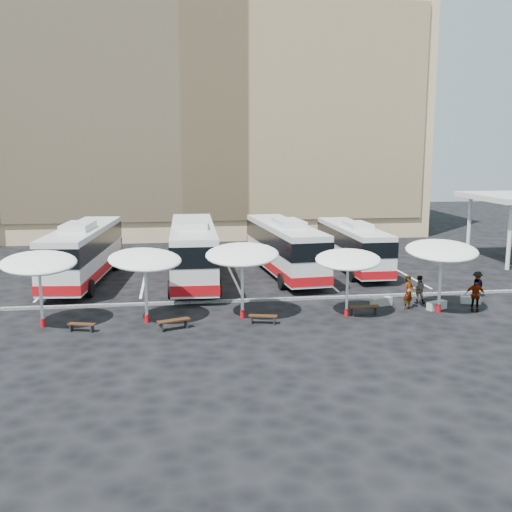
{
  "coord_description": "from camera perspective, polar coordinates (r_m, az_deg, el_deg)",
  "views": [
    {
      "loc": [
        -3.96,
        -32.68,
        8.76
      ],
      "look_at": [
        1.0,
        3.0,
        2.2
      ],
      "focal_mm": 42.0,
      "sensor_mm": 36.0,
      "label": 1
    }
  ],
  "objects": [
    {
      "name": "passenger_1",
      "position": [
        35.26,
        15.26,
        -3.09
      ],
      "size": [
        0.95,
        0.85,
        1.61
      ],
      "primitive_type": "imported",
      "rotation": [
        0.0,
        0.0,
        2.78
      ],
      "color": "black",
      "rests_on": "ground"
    },
    {
      "name": "ground",
      "position": [
        34.07,
        -0.98,
        -4.58
      ],
      "size": [
        120.0,
        120.0,
        0.0
      ],
      "primitive_type": "plane",
      "color": "black",
      "rests_on": "ground"
    },
    {
      "name": "bus_3",
      "position": [
        43.6,
        9.2,
        1.03
      ],
      "size": [
        2.74,
        11.29,
        3.57
      ],
      "rotation": [
        0.0,
        0.0,
        0.01
      ],
      "color": "silver",
      "rests_on": "ground"
    },
    {
      "name": "passenger_0",
      "position": [
        33.77,
        14.33,
        -3.39
      ],
      "size": [
        0.82,
        0.75,
        1.88
      ],
      "primitive_type": "imported",
      "rotation": [
        0.0,
        0.0,
        0.58
      ],
      "color": "black",
      "rests_on": "ground"
    },
    {
      "name": "wood_bench_2",
      "position": [
        30.23,
        0.66,
        -5.86
      ],
      "size": [
        1.48,
        0.72,
        0.44
      ],
      "rotation": [
        0.0,
        0.0,
        -0.25
      ],
      "color": "black",
      "rests_on": "ground"
    },
    {
      "name": "conc_bench_1",
      "position": [
        34.36,
        16.83,
        -4.51
      ],
      "size": [
        1.25,
        0.84,
        0.45
      ],
      "primitive_type": "cube",
      "rotation": [
        0.0,
        0.0,
        0.41
      ],
      "color": "gray",
      "rests_on": "ground"
    },
    {
      "name": "bus_2",
      "position": [
        41.37,
        2.72,
        0.95
      ],
      "size": [
        3.75,
        12.74,
        3.98
      ],
      "rotation": [
        0.0,
        0.0,
        0.09
      ],
      "color": "silver",
      "rests_on": "ground"
    },
    {
      "name": "conc_bench_0",
      "position": [
        34.36,
        11.84,
        -4.28
      ],
      "size": [
        1.3,
        0.76,
        0.46
      ],
      "primitive_type": "cube",
      "rotation": [
        0.0,
        0.0,
        0.3
      ],
      "color": "gray",
      "rests_on": "ground"
    },
    {
      "name": "passenger_3",
      "position": [
        37.59,
        20.29,
        -2.57
      ],
      "size": [
        1.18,
        0.99,
        1.58
      ],
      "primitive_type": "imported",
      "rotation": [
        0.0,
        0.0,
        3.62
      ],
      "color": "black",
      "rests_on": "ground"
    },
    {
      "name": "bus_1",
      "position": [
        39.48,
        -6.01,
        0.62
      ],
      "size": [
        3.32,
        13.31,
        4.21
      ],
      "rotation": [
        0.0,
        0.0,
        -0.02
      ],
      "color": "silver",
      "rests_on": "ground"
    },
    {
      "name": "wood_bench_0",
      "position": [
        30.18,
        -16.27,
        -6.36
      ],
      "size": [
        1.37,
        0.71,
        0.41
      ],
      "rotation": [
        0.0,
        0.0,
        -0.28
      ],
      "color": "black",
      "rests_on": "ground"
    },
    {
      "name": "conc_bench_2",
      "position": [
        36.21,
        19.77,
        -3.97
      ],
      "size": [
        1.14,
        0.62,
        0.41
      ],
      "primitive_type": "cube",
      "rotation": [
        0.0,
        0.0,
        -0.25
      ],
      "color": "gray",
      "rests_on": "ground"
    },
    {
      "name": "sandstone_building",
      "position": [
        64.79,
        -4.52,
        13.71
      ],
      "size": [
        42.0,
        18.25,
        29.6
      ],
      "color": "tan",
      "rests_on": "ground"
    },
    {
      "name": "bus_0",
      "position": [
        40.82,
        -16.1,
        0.47
      ],
      "size": [
        3.95,
        12.92,
        4.04
      ],
      "rotation": [
        0.0,
        0.0,
        -0.1
      ],
      "color": "silver",
      "rests_on": "ground"
    },
    {
      "name": "passenger_2",
      "position": [
        34.41,
        20.16,
        -3.52
      ],
      "size": [
        1.14,
        0.73,
        1.81
      ],
      "primitive_type": "imported",
      "rotation": [
        0.0,
        0.0,
        -0.3
      ],
      "color": "black",
      "rests_on": "ground"
    },
    {
      "name": "sunshade_3",
      "position": [
        31.31,
        8.75,
        -0.36
      ],
      "size": [
        4.27,
        4.3,
        3.56
      ],
      "rotation": [
        0.0,
        0.0,
        -0.3
      ],
      "color": "silver",
      "rests_on": "ground"
    },
    {
      "name": "bay_lines",
      "position": [
        41.8,
        -2.3,
        -1.78
      ],
      "size": [
        24.15,
        12.0,
        0.01
      ],
      "color": "white",
      "rests_on": "ground"
    },
    {
      "name": "sunshade_2",
      "position": [
        30.53,
        -1.33,
        0.11
      ],
      "size": [
        4.56,
        4.6,
        3.94
      ],
      "rotation": [
        0.0,
        0.0,
        -0.24
      ],
      "color": "silver",
      "rests_on": "ground"
    },
    {
      "name": "sunshade_1",
      "position": [
        30.26,
        -10.53,
        -0.37
      ],
      "size": [
        4.75,
        4.78,
        3.81
      ],
      "rotation": [
        0.0,
        0.0,
        0.39
      ],
      "color": "silver",
      "rests_on": "ground"
    },
    {
      "name": "sunshade_0",
      "position": [
        30.87,
        -19.98,
        -0.64
      ],
      "size": [
        4.36,
        4.4,
        3.79
      ],
      "rotation": [
        0.0,
        0.0,
        0.23
      ],
      "color": "silver",
      "rests_on": "ground"
    },
    {
      "name": "wood_bench_1",
      "position": [
        29.56,
        -7.84,
        -6.25
      ],
      "size": [
        1.66,
        0.97,
        0.49
      ],
      "rotation": [
        0.0,
        0.0,
        0.36
      ],
      "color": "black",
      "rests_on": "ground"
    },
    {
      "name": "wood_bench_3",
      "position": [
        32.24,
        10.26,
        -4.91
      ],
      "size": [
        1.63,
        0.47,
        0.5
      ],
      "rotation": [
        0.0,
        0.0,
        0.02
      ],
      "color": "black",
      "rests_on": "ground"
    },
    {
      "name": "sunshade_4",
      "position": [
        33.12,
        17.27,
        0.46
      ],
      "size": [
        4.5,
        4.54,
        3.95
      ],
      "rotation": [
        0.0,
        0.0,
        -0.22
      ],
      "color": "silver",
      "rests_on": "ground"
    },
    {
      "name": "curb_divider",
      "position": [
        34.53,
        -1.08,
        -4.25
      ],
      "size": [
        34.0,
        0.25,
        0.15
      ],
      "primitive_type": "cube",
      "color": "black",
      "rests_on": "ground"
    }
  ]
}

